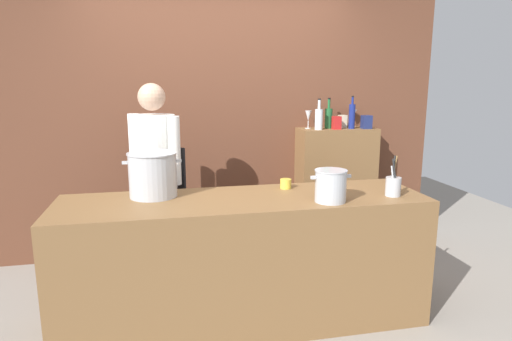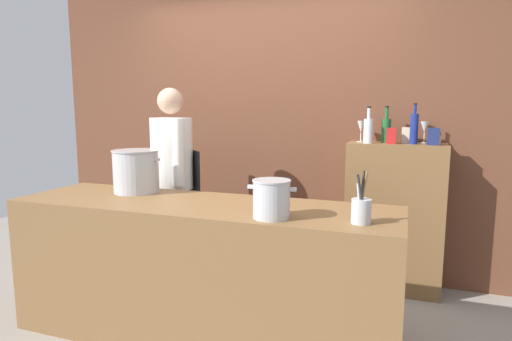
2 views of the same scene
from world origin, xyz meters
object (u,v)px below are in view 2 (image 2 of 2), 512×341
stockpot_large (136,171)px  spice_tin_cream (406,135)px  chef (173,173)px  utensil_crock (361,210)px  wine_glass_short (361,128)px  spice_tin_navy (433,137)px  wine_bottle_clear (368,130)px  wine_glass_wide (425,128)px  stockpot_small (272,199)px  butter_jar (263,195)px  wine_bottle_green (386,130)px  wine_bottle_cobalt (414,128)px  spice_tin_red (391,136)px

stockpot_large → spice_tin_cream: (1.81, 1.06, 0.23)m
chef → utensil_crock: (1.60, -0.82, 0.01)m
wine_glass_short → spice_tin_navy: bearing=-12.7°
wine_bottle_clear → wine_glass_short: size_ratio=1.67×
utensil_crock → wine_glass_wide: (0.33, 1.44, 0.37)m
wine_bottle_clear → wine_glass_wide: bearing=21.7°
stockpot_large → wine_glass_wide: (1.94, 1.11, 0.29)m
stockpot_small → wine_glass_wide: wine_glass_wide is taller
butter_jar → wine_glass_wide: wine_glass_wide is taller
utensil_crock → spice_tin_navy: 1.35m
butter_jar → spice_tin_navy: spice_tin_navy is taller
spice_tin_cream → wine_bottle_green: bearing=-171.4°
wine_bottle_cobalt → wine_glass_wide: (0.08, 0.15, -0.00)m
stockpot_large → utensil_crock: size_ratio=1.40×
butter_jar → wine_glass_short: bearing=63.6°
wine_bottle_green → wine_bottle_clear: size_ratio=1.01×
stockpot_large → wine_bottle_clear: bearing=31.8°
spice_tin_cream → spice_tin_navy: (0.19, -0.13, 0.00)m
stockpot_small → spice_tin_navy: spice_tin_navy is taller
stockpot_small → wine_glass_short: 1.50m
butter_jar → wine_glass_wide: 1.53m
spice_tin_cream → spice_tin_navy: 0.23m
wine_bottle_clear → stockpot_large: bearing=-148.2°
spice_tin_cream → chef: bearing=-162.6°
stockpot_small → butter_jar: stockpot_small is taller
chef → stockpot_large: bearing=134.6°
butter_jar → wine_glass_short: wine_glass_short is taller
wine_bottle_clear → spice_tin_navy: (0.48, -0.01, -0.04)m
butter_jar → spice_tin_red: spice_tin_red is taller
utensil_crock → wine_glass_wide: size_ratio=1.62×
stockpot_small → spice_tin_navy: bearing=56.4°
wine_bottle_green → wine_glass_wide: 0.30m
chef → wine_glass_wide: size_ratio=9.60×
spice_tin_cream → wine_bottle_cobalt: bearing=-60.5°
stockpot_small → wine_bottle_green: wine_bottle_green is taller
chef → spice_tin_red: size_ratio=13.46×
wine_glass_wide → spice_tin_red: size_ratio=1.40×
chef → spice_tin_navy: bearing=-122.1°
wine_bottle_green → chef: bearing=-161.8°
stockpot_large → wine_bottle_clear: size_ratio=1.35×
wine_bottle_green → stockpot_large: bearing=-148.0°
butter_jar → chef: bearing=153.8°
stockpot_large → wine_bottle_cobalt: (1.86, 0.96, 0.29)m
stockpot_small → stockpot_large: bearing=161.7°
butter_jar → wine_bottle_green: wine_bottle_green is taller
wine_bottle_green → spice_tin_red: 0.11m
wine_glass_wide → spice_tin_navy: (0.06, -0.18, -0.06)m
stockpot_small → spice_tin_red: size_ratio=2.23×
chef → wine_bottle_cobalt: size_ratio=5.28×
stockpot_small → wine_bottle_green: bearing=69.8°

